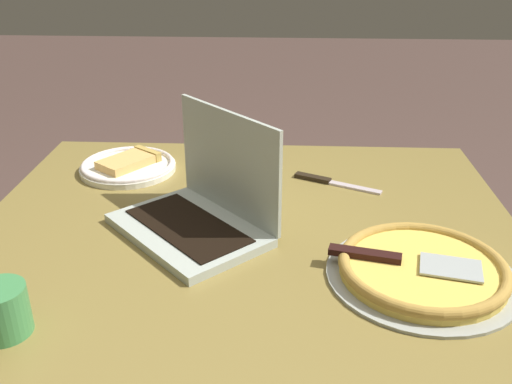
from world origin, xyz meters
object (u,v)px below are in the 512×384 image
pizza_plate (128,165)px  drink_cup (1,310)px  laptop (202,206)px  table_knife (328,181)px  dining_table (247,259)px  pizza_tray (422,269)px

pizza_plate → drink_cup: 0.62m
laptop → table_knife: size_ratio=1.83×
dining_table → drink_cup: bearing=45.4°
dining_table → drink_cup: 0.50m
table_knife → drink_cup: 0.77m
drink_cup → dining_table: bearing=-134.6°
dining_table → table_knife: table_knife is taller
dining_table → pizza_plate: bearing=-41.2°
dining_table → laptop: laptop is taller
dining_table → pizza_tray: size_ratio=3.34×
table_knife → laptop: bearing=41.3°
pizza_plate → table_knife: size_ratio=1.17×
laptop → pizza_plate: laptop is taller
laptop → drink_cup: size_ratio=4.50×
dining_table → table_knife: 0.30m
pizza_plate → table_knife: pizza_plate is taller
drink_cup → pizza_plate: bearing=-92.8°
pizza_tray → table_knife: size_ratio=1.65×
pizza_tray → drink_cup: 0.68m
laptop → table_knife: 0.36m
pizza_tray → drink_cup: (0.66, 0.18, 0.02)m
pizza_tray → drink_cup: bearing=15.3°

